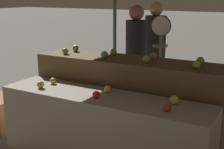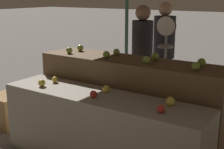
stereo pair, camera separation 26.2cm
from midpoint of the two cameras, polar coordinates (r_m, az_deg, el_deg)
display_counter_front at (r=3.36m, az=-4.04°, el=-10.19°), size 2.30×0.55×0.78m
display_counter_back at (r=3.79m, az=0.89°, el=-4.99°), size 2.30×0.55×1.05m
apple_front_0 at (r=3.58m, az=-15.03°, el=-1.80°), size 0.08×0.08×0.08m
apple_front_1 at (r=3.13m, az=-5.31°, el=-3.71°), size 0.08×0.08×0.08m
apple_front_2 at (r=2.80m, az=7.39°, el=-6.03°), size 0.07×0.07×0.07m
apple_front_3 at (r=3.71m, az=-12.77°, el=-1.14°), size 0.07×0.07×0.07m
apple_front_4 at (r=3.30m, az=-3.17°, el=-2.71°), size 0.08×0.08×0.08m
apple_front_5 at (r=2.99m, az=8.83°, el=-4.62°), size 0.09×0.09×0.09m
apple_back_0 at (r=4.01m, az=-10.42°, el=4.24°), size 0.08×0.08×0.08m
apple_back_1 at (r=3.68m, az=-3.42°, el=3.62°), size 0.09×0.09×0.09m
apple_back_2 at (r=3.43m, az=4.09°, el=2.77°), size 0.08×0.08×0.08m
apple_back_3 at (r=3.24m, az=12.95°, el=1.75°), size 0.09×0.09×0.09m
apple_back_4 at (r=4.16m, az=-8.49°, el=4.74°), size 0.08×0.08×0.08m
apple_back_5 at (r=3.87m, az=-1.67°, el=4.13°), size 0.08×0.08×0.08m
apple_back_6 at (r=3.62m, az=5.53°, el=3.37°), size 0.09×0.09×0.09m
apple_back_7 at (r=3.44m, az=13.78°, el=2.42°), size 0.09×0.09×0.09m
produce_scale at (r=4.18m, az=7.05°, el=4.92°), size 0.27×0.20×1.52m
person_vendor_at_scale at (r=4.55m, az=2.73°, el=4.03°), size 0.38×0.38×1.64m
person_customer_left at (r=5.21m, az=6.44°, el=5.30°), size 0.46×0.46×1.67m
wooden_crate_side at (r=4.57m, az=-21.07°, el=-6.62°), size 0.44×0.44×0.44m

